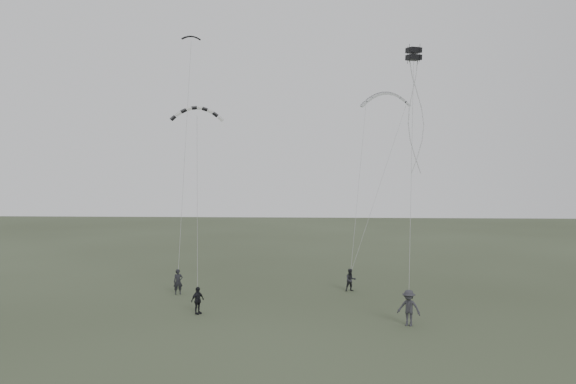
{
  "coord_description": "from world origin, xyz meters",
  "views": [
    {
      "loc": [
        3.43,
        -32.9,
        8.29
      ],
      "look_at": [
        1.43,
        4.67,
        6.97
      ],
      "focal_mm": 35.0,
      "sensor_mm": 36.0,
      "label": 1
    }
  ],
  "objects_px": {
    "flyer_left": "(178,282)",
    "flyer_right": "(351,280)",
    "flyer_center": "(198,300)",
    "kite_pale_large": "(386,94)",
    "flyer_far": "(409,308)",
    "kite_box": "(414,54)",
    "kite_striped": "(197,108)",
    "kite_dark_small": "(191,36)"
  },
  "relations": [
    {
      "from": "flyer_right",
      "to": "kite_dark_small",
      "type": "height_order",
      "value": "kite_dark_small"
    },
    {
      "from": "flyer_center",
      "to": "kite_box",
      "type": "height_order",
      "value": "kite_box"
    },
    {
      "from": "kite_box",
      "to": "kite_dark_small",
      "type": "bearing_deg",
      "value": 123.76
    },
    {
      "from": "flyer_center",
      "to": "kite_pale_large",
      "type": "xyz_separation_m",
      "value": [
        12.44,
        13.17,
        13.79
      ]
    },
    {
      "from": "flyer_left",
      "to": "kite_pale_large",
      "type": "distance_m",
      "value": 21.77
    },
    {
      "from": "kite_dark_small",
      "to": "kite_box",
      "type": "relative_size",
      "value": 2.02
    },
    {
      "from": "kite_dark_small",
      "to": "flyer_right",
      "type": "bearing_deg",
      "value": -44.64
    },
    {
      "from": "flyer_center",
      "to": "kite_box",
      "type": "relative_size",
      "value": 2.11
    },
    {
      "from": "flyer_left",
      "to": "kite_dark_small",
      "type": "xyz_separation_m",
      "value": [
        -0.88,
        8.3,
        18.54
      ]
    },
    {
      "from": "kite_pale_large",
      "to": "flyer_left",
      "type": "bearing_deg",
      "value": -151.46
    },
    {
      "from": "kite_pale_large",
      "to": "flyer_far",
      "type": "bearing_deg",
      "value": -91.5
    },
    {
      "from": "flyer_left",
      "to": "kite_box",
      "type": "relative_size",
      "value": 2.25
    },
    {
      "from": "flyer_right",
      "to": "kite_pale_large",
      "type": "height_order",
      "value": "kite_pale_large"
    },
    {
      "from": "flyer_left",
      "to": "flyer_center",
      "type": "bearing_deg",
      "value": -84.83
    },
    {
      "from": "flyer_far",
      "to": "flyer_center",
      "type": "bearing_deg",
      "value": -164.87
    },
    {
      "from": "flyer_far",
      "to": "kite_box",
      "type": "relative_size",
      "value": 2.56
    },
    {
      "from": "flyer_left",
      "to": "kite_striped",
      "type": "distance_m",
      "value": 11.85
    },
    {
      "from": "flyer_right",
      "to": "kite_pale_large",
      "type": "relative_size",
      "value": 0.39
    },
    {
      "from": "flyer_right",
      "to": "flyer_far",
      "type": "height_order",
      "value": "flyer_far"
    },
    {
      "from": "kite_dark_small",
      "to": "kite_pale_large",
      "type": "height_order",
      "value": "kite_dark_small"
    },
    {
      "from": "flyer_left",
      "to": "flyer_right",
      "type": "xyz_separation_m",
      "value": [
        11.77,
        1.6,
        -0.07
      ]
    },
    {
      "from": "flyer_far",
      "to": "kite_box",
      "type": "distance_m",
      "value": 15.42
    },
    {
      "from": "kite_striped",
      "to": "flyer_left",
      "type": "bearing_deg",
      "value": 119.43
    },
    {
      "from": "flyer_center",
      "to": "kite_box",
      "type": "bearing_deg",
      "value": -41.4
    },
    {
      "from": "flyer_center",
      "to": "flyer_far",
      "type": "height_order",
      "value": "flyer_far"
    },
    {
      "from": "kite_dark_small",
      "to": "kite_box",
      "type": "height_order",
      "value": "kite_dark_small"
    },
    {
      "from": "flyer_center",
      "to": "flyer_far",
      "type": "relative_size",
      "value": 0.82
    },
    {
      "from": "flyer_right",
      "to": "kite_box",
      "type": "bearing_deg",
      "value": -61.31
    },
    {
      "from": "kite_box",
      "to": "flyer_far",
      "type": "bearing_deg",
      "value": -124.55
    },
    {
      "from": "flyer_left",
      "to": "kite_pale_large",
      "type": "bearing_deg",
      "value": 7.99
    },
    {
      "from": "kite_striped",
      "to": "flyer_right",
      "type": "bearing_deg",
      "value": 7.4
    },
    {
      "from": "flyer_left",
      "to": "flyer_right",
      "type": "height_order",
      "value": "flyer_left"
    },
    {
      "from": "flyer_far",
      "to": "kite_striped",
      "type": "bearing_deg",
      "value": -177.9
    },
    {
      "from": "flyer_right",
      "to": "kite_box",
      "type": "height_order",
      "value": "kite_box"
    },
    {
      "from": "flyer_left",
      "to": "flyer_far",
      "type": "distance_m",
      "value": 16.04
    },
    {
      "from": "flyer_left",
      "to": "kite_dark_small",
      "type": "bearing_deg",
      "value": 75.92
    },
    {
      "from": "kite_dark_small",
      "to": "kite_box",
      "type": "xyz_separation_m",
      "value": [
        16.24,
        -10.54,
        -3.81
      ]
    },
    {
      "from": "flyer_far",
      "to": "kite_striped",
      "type": "distance_m",
      "value": 17.75
    },
    {
      "from": "flyer_center",
      "to": "flyer_left",
      "type": "bearing_deg",
      "value": 60.98
    },
    {
      "from": "flyer_center",
      "to": "kite_pale_large",
      "type": "height_order",
      "value": "kite_pale_large"
    },
    {
      "from": "flyer_right",
      "to": "kite_dark_small",
      "type": "bearing_deg",
      "value": 137.81
    },
    {
      "from": "flyer_right",
      "to": "kite_dark_small",
      "type": "relative_size",
      "value": 1.02
    }
  ]
}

